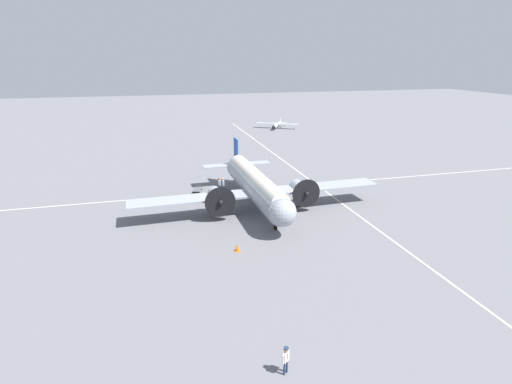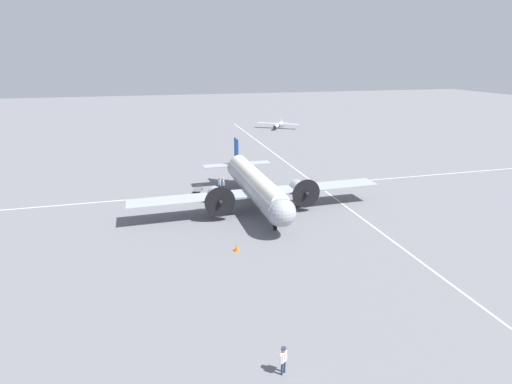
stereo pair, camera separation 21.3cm
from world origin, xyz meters
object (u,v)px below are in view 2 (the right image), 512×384
object	(u,v)px
crew_foreground	(283,357)
baggage_cart	(198,189)
passenger_boarding	(223,183)
suitcase_near_door	(213,191)
ramp_agent	(220,183)
light_aircraft_distant	(278,125)
suitcase_upright_spare	(226,191)
airliner_main	(257,186)
traffic_cone	(237,248)

from	to	relation	value
crew_foreground	baggage_cart	xyz separation A→B (m)	(-31.63, -0.71, -0.76)
passenger_boarding	suitcase_near_door	world-z (taller)	passenger_boarding
ramp_agent	light_aircraft_distant	bearing A→B (deg)	144.25
suitcase_near_door	suitcase_upright_spare	distance (m)	1.56
crew_foreground	passenger_boarding	bearing A→B (deg)	-129.97
light_aircraft_distant	suitcase_near_door	bearing A→B (deg)	4.44
airliner_main	ramp_agent	size ratio (longest dim) A/B	14.71
suitcase_near_door	crew_foreground	bearing A→B (deg)	-1.94
ramp_agent	suitcase_near_door	bearing A→B (deg)	-76.52
crew_foreground	suitcase_upright_spare	world-z (taller)	crew_foreground
ramp_agent	suitcase_upright_spare	size ratio (longest dim) A/B	3.82
airliner_main	traffic_cone	xyz separation A→B (m)	(9.53, -4.35, -2.31)
ramp_agent	light_aircraft_distant	xyz separation A→B (m)	(-43.73, 21.57, -0.33)
baggage_cart	traffic_cone	xyz separation A→B (m)	(17.15, 1.31, 0.03)
traffic_cone	ramp_agent	bearing A→B (deg)	175.39
passenger_boarding	airliner_main	bearing A→B (deg)	19.15
suitcase_upright_spare	baggage_cart	bearing A→B (deg)	-113.52
light_aircraft_distant	traffic_cone	bearing A→B (deg)	10.55
crew_foreground	baggage_cart	bearing A→B (deg)	-124.29
traffic_cone	baggage_cart	bearing A→B (deg)	-175.65
crew_foreground	suitcase_near_door	xyz separation A→B (m)	(-30.41, 1.03, -0.76)
crew_foreground	baggage_cart	size ratio (longest dim) A/B	0.82
crew_foreground	baggage_cart	world-z (taller)	crew_foreground
suitcase_upright_spare	crew_foreground	bearing A→B (deg)	-4.88
light_aircraft_distant	airliner_main	bearing A→B (deg)	11.26
passenger_boarding	baggage_cart	xyz separation A→B (m)	(-1.01, -3.06, -0.87)
airliner_main	ramp_agent	distance (m)	7.57
suitcase_near_door	light_aircraft_distant	size ratio (longest dim) A/B	0.06
crew_foreground	passenger_boarding	distance (m)	30.71
light_aircraft_distant	passenger_boarding	bearing A→B (deg)	5.72
airliner_main	traffic_cone	world-z (taller)	airliner_main
passenger_boarding	light_aircraft_distant	distance (m)	48.72
airliner_main	suitcase_near_door	size ratio (longest dim) A/B	46.97
airliner_main	crew_foreground	world-z (taller)	airliner_main
suitcase_near_door	traffic_cone	distance (m)	15.94
airliner_main	traffic_cone	distance (m)	10.73
passenger_boarding	traffic_cone	distance (m)	16.26
suitcase_near_door	light_aircraft_distant	bearing A→B (deg)	153.03
light_aircraft_distant	traffic_cone	distance (m)	64.25
airliner_main	suitcase_near_door	xyz separation A→B (m)	(-6.40, -3.91, -2.34)
baggage_cart	suitcase_upright_spare	bearing A→B (deg)	84.88
ramp_agent	crew_foreground	bearing A→B (deg)	-13.03
airliner_main	traffic_cone	bearing A→B (deg)	-26.20
crew_foreground	ramp_agent	xyz separation A→B (m)	(-30.78, 1.90, 0.11)
ramp_agent	suitcase_near_door	xyz separation A→B (m)	(0.37, -0.87, -0.87)
light_aircraft_distant	traffic_cone	size ratio (longest dim) A/B	14.19
suitcase_near_door	baggage_cart	size ratio (longest dim) A/B	0.29
ramp_agent	light_aircraft_distant	distance (m)	48.76
ramp_agent	baggage_cart	distance (m)	2.89
passenger_boarding	light_aircraft_distant	size ratio (longest dim) A/B	0.20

